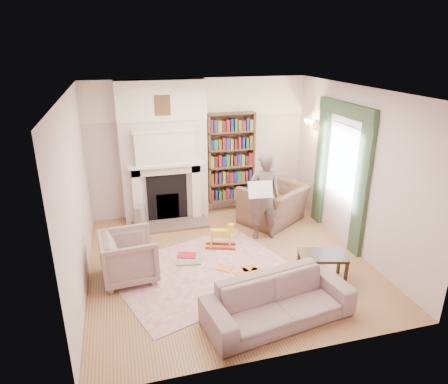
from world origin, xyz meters
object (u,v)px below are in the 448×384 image
object	(u,v)px
bookcase	(231,158)
coffee_table	(322,267)
man_reading	(264,196)
sofa	(279,301)
paraffin_heater	(140,220)
rocking_horse	(221,236)
armchair_left	(129,257)
armchair_reading	(274,204)

from	to	relation	value
bookcase	coffee_table	distance (m)	3.24
man_reading	coffee_table	bearing A→B (deg)	107.54
coffee_table	bookcase	bearing A→B (deg)	116.46
man_reading	sofa	bearing A→B (deg)	79.11
sofa	paraffin_heater	bearing A→B (deg)	107.41
rocking_horse	bookcase	bearing A→B (deg)	86.67
bookcase	man_reading	distance (m)	1.50
bookcase	sofa	bearing A→B (deg)	-96.29
armchair_left	rocking_horse	distance (m)	1.70
armchair_reading	armchair_left	world-z (taller)	armchair_reading
armchair_left	sofa	distance (m)	2.39
paraffin_heater	coffee_table	bearing A→B (deg)	-42.78
armchair_reading	sofa	distance (m)	3.09
armchair_left	coffee_table	bearing A→B (deg)	-111.20
armchair_left	coffee_table	distance (m)	2.96
armchair_reading	rocking_horse	size ratio (longest dim) A/B	2.24
bookcase	coffee_table	xyz separation A→B (m)	(0.59, -3.04, -0.95)
rocking_horse	sofa	bearing A→B (deg)	-65.20
coffee_table	paraffin_heater	world-z (taller)	paraffin_heater
armchair_left	sofa	xyz separation A→B (m)	(1.84, -1.52, -0.09)
paraffin_heater	rocking_horse	bearing A→B (deg)	-36.63
man_reading	paraffin_heater	xyz separation A→B (m)	(-2.20, 0.79, -0.55)
sofa	coffee_table	xyz separation A→B (m)	(1.00, 0.70, -0.06)
rocking_horse	paraffin_heater	bearing A→B (deg)	161.63
bookcase	sofa	world-z (taller)	bookcase
man_reading	rocking_horse	size ratio (longest dim) A/B	3.06
armchair_reading	man_reading	distance (m)	0.87
armchair_left	bookcase	bearing A→B (deg)	-50.57
bookcase	man_reading	size ratio (longest dim) A/B	1.12
armchair_reading	armchair_left	size ratio (longest dim) A/B	1.46
paraffin_heater	rocking_horse	xyz separation A→B (m)	(1.33, -0.99, -0.04)
coffee_table	rocking_horse	distance (m)	1.86
sofa	rocking_horse	bearing A→B (deg)	86.96
armchair_reading	sofa	size ratio (longest dim) A/B	0.61
bookcase	paraffin_heater	world-z (taller)	bookcase
armchair_reading	paraffin_heater	xyz separation A→B (m)	(-2.65, 0.19, -0.12)
sofa	man_reading	bearing A→B (deg)	65.05
man_reading	paraffin_heater	bearing A→B (deg)	-15.17
armchair_left	man_reading	xyz separation A→B (m)	(2.47, 0.78, 0.45)
armchair_reading	coffee_table	distance (m)	2.20
coffee_table	sofa	bearing A→B (deg)	-129.34
sofa	bookcase	bearing A→B (deg)	74.13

